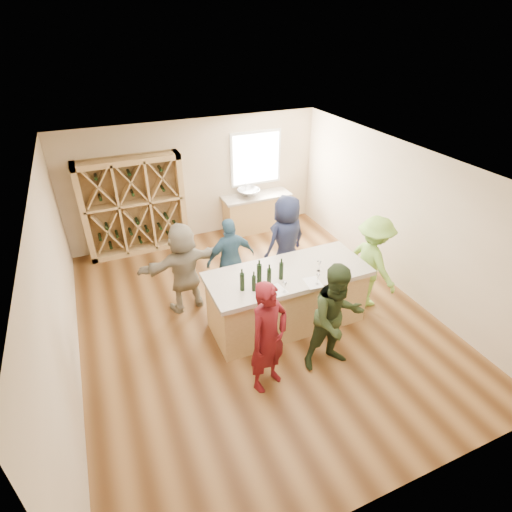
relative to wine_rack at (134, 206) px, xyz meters
name	(u,v)px	position (x,y,z in m)	size (l,w,h in m)	color
floor	(255,318)	(1.50, -3.27, -1.15)	(6.00, 7.00, 0.10)	brown
ceiling	(255,164)	(1.50, -3.27, 1.75)	(6.00, 7.00, 0.10)	white
wall_back	(196,180)	(1.50, 0.28, 0.30)	(6.00, 0.10, 2.80)	beige
wall_front	(403,424)	(1.50, -6.82, 0.30)	(6.00, 0.10, 2.80)	beige
wall_left	(53,294)	(-1.55, -3.27, 0.30)	(0.10, 7.00, 2.80)	beige
wall_right	(402,218)	(4.55, -3.27, 0.30)	(0.10, 7.00, 2.80)	beige
window_frame	(256,158)	(3.00, 0.20, 0.65)	(1.30, 0.06, 1.30)	white
window_pane	(256,159)	(3.00, 0.17, 0.65)	(1.18, 0.01, 1.18)	white
wine_rack	(134,206)	(0.00, 0.00, 0.00)	(2.20, 0.45, 2.20)	tan
back_counter_base	(256,213)	(2.90, -0.07, -0.67)	(1.60, 0.58, 0.86)	tan
back_counter_top	(256,196)	(2.90, -0.07, -0.21)	(1.70, 0.62, 0.06)	#B9AA98
sink	(249,193)	(2.70, -0.07, -0.09)	(0.54, 0.54, 0.19)	silver
faucet	(246,188)	(2.70, 0.11, -0.03)	(0.02, 0.02, 0.30)	silver
tasting_counter_base	(287,300)	(1.94, -3.64, -0.60)	(2.60, 1.00, 1.00)	tan
tasting_counter_top	(288,274)	(1.94, -3.64, -0.06)	(2.72, 1.12, 0.08)	#B9AA98
wine_bottle_a	(242,282)	(1.05, -3.81, 0.13)	(0.07, 0.07, 0.30)	black
wine_bottle_b	(254,283)	(1.21, -3.89, 0.11)	(0.07, 0.07, 0.26)	black
wine_bottle_c	(259,274)	(1.37, -3.72, 0.15)	(0.08, 0.08, 0.33)	black
wine_bottle_d	(269,277)	(1.49, -3.84, 0.12)	(0.07, 0.07, 0.29)	black
wine_bottle_e	(281,271)	(1.73, -3.77, 0.13)	(0.07, 0.07, 0.30)	black
wine_glass_a	(285,287)	(1.62, -4.12, 0.07)	(0.07, 0.07, 0.18)	white
wine_glass_b	(318,279)	(2.20, -4.13, 0.07)	(0.07, 0.07, 0.17)	white
wine_glass_c	(341,273)	(2.62, -4.13, 0.08)	(0.07, 0.07, 0.20)	white
wine_glass_d	(319,266)	(2.41, -3.81, 0.07)	(0.07, 0.07, 0.19)	white
tasting_menu_a	(277,290)	(1.55, -4.02, -0.02)	(0.23, 0.31, 0.00)	white
tasting_menu_b	(313,283)	(2.15, -4.07, -0.02)	(0.24, 0.33, 0.00)	white
tasting_menu_c	(340,271)	(2.73, -3.97, -0.02)	(0.22, 0.30, 0.00)	white
person_near_left	(268,338)	(1.07, -4.75, -0.21)	(0.65, 0.48, 1.78)	#590F14
person_near_right	(336,318)	(2.15, -4.78, -0.20)	(0.87, 0.48, 1.80)	#263319
person_server	(372,262)	(3.61, -3.71, -0.21)	(1.15, 0.53, 1.78)	#8CC64C
person_far_mid	(231,259)	(1.35, -2.47, -0.28)	(0.96, 0.49, 1.63)	#335972
person_far_right	(286,240)	(2.53, -2.41, -0.18)	(0.90, 0.59, 1.84)	#191E38
person_far_left	(184,268)	(0.45, -2.49, -0.24)	(1.59, 0.57, 1.72)	gray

